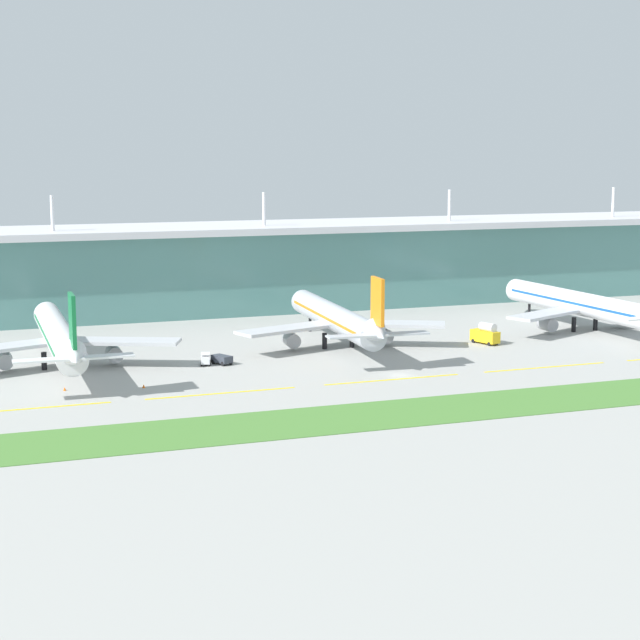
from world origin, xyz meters
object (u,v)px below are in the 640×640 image
pushback_tug (222,359)px  safety_cone_nose_front (65,389)px  airliner_far (582,304)px  safety_cone_left_wingtip (144,386)px  fuel_truck (486,334)px  baggage_cart (205,359)px  airliner_near (59,336)px  airliner_middle (336,319)px

pushback_tug → safety_cone_nose_front: size_ratio=7.15×
airliner_far → safety_cone_nose_front: airliner_far is taller
safety_cone_left_wingtip → safety_cone_nose_front: same height
airliner_far → safety_cone_left_wingtip: (-113.19, -26.95, -6.10)m
pushback_tug → fuel_truck: (62.63, 2.00, 1.16)m
baggage_cart → fuel_truck: fuel_truck is taller
airliner_near → pushback_tug: bearing=-14.6°
airliner_near → safety_cone_nose_front: 22.91m
safety_cone_left_wingtip → safety_cone_nose_front: size_ratio=1.00×
airliner_near → safety_cone_left_wingtip: airliner_near is taller
airliner_middle → safety_cone_nose_front: size_ratio=92.53×
baggage_cart → fuel_truck: size_ratio=0.52×
pushback_tug → airliner_far: bearing=6.4°
pushback_tug → safety_cone_left_wingtip: pushback_tug is taller
fuel_truck → safety_cone_left_wingtip: 84.06m
airliner_middle → fuel_truck: airliner_middle is taller
fuel_truck → safety_cone_nose_front: (-96.12, -15.74, -1.91)m
airliner_far → airliner_near: bearing=-179.0°
safety_cone_nose_front → safety_cone_left_wingtip: bearing=-10.7°
airliner_far → pushback_tug: 94.55m
airliner_middle → pushback_tug: bearing=-161.1°
pushback_tug → safety_cone_nose_front: bearing=-157.7°
airliner_middle → safety_cone_left_wingtip: 55.61m
airliner_near → airliner_far: 125.64m
airliner_near → safety_cone_left_wingtip: size_ratio=97.82×
airliner_middle → pushback_tug: (-29.20, -10.00, -5.35)m
safety_cone_nose_front → airliner_near: bearing=85.6°
airliner_middle → baggage_cart: size_ratio=16.43×
airliner_middle → safety_cone_nose_front: bearing=-159.3°
pushback_tug → safety_cone_nose_front: (-33.49, -13.73, -0.75)m
safety_cone_left_wingtip → fuel_truck: bearing=12.6°
airliner_middle → baggage_cart: bearing=-163.5°
airliner_middle → pushback_tug: size_ratio=12.95×
safety_cone_nose_front → airliner_far: bearing=10.8°
pushback_tug → safety_cone_left_wingtip: (-19.37, -16.39, -0.75)m
airliner_near → airliner_far: bearing=1.0°
airliner_middle → safety_cone_left_wingtip: airliner_middle is taller
baggage_cart → safety_cone_left_wingtip: (-15.99, -16.75, -0.91)m
airliner_far → safety_cone_left_wingtip: 116.51m
airliner_middle → airliner_far: same height
pushback_tug → fuel_truck: bearing=1.8°
baggage_cart → fuel_truck: bearing=1.4°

